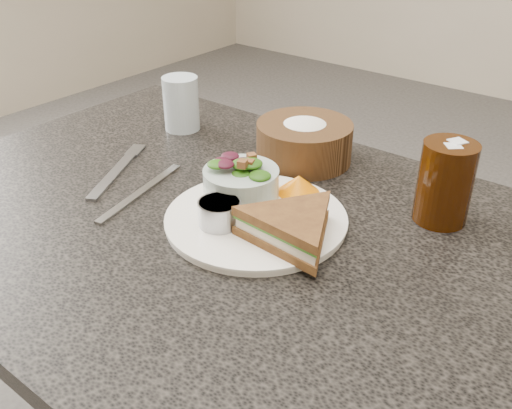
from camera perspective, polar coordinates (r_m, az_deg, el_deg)
The scene contains 11 objects.
dining_table at distance 1.07m, azimuth -3.37°, elevation -18.50°, with size 1.00×0.70×0.75m, color black.
dinner_plate at distance 0.80m, azimuth 0.00°, elevation -1.52°, with size 0.25×0.25×0.01m, color white.
sandwich at distance 0.73m, azimuth 3.66°, elevation -2.33°, with size 0.16×0.16×0.04m, color brown, non-canonical shape.
salad_bowl at distance 0.83m, azimuth -1.51°, elevation 2.59°, with size 0.11×0.11×0.06m, color #A1B3AA, non-canonical shape.
dressing_ramekin at distance 0.77m, azimuth -3.65°, elevation -0.86°, with size 0.06×0.06×0.04m, color #929499.
orange_wedge at distance 0.85m, azimuth 4.29°, elevation 2.03°, with size 0.07×0.07×0.03m, color orange.
fork at distance 0.96m, azimuth -13.95°, elevation 3.05°, with size 0.02×0.18×0.00m, color #A6ABB5.
knife at distance 0.89m, azimuth -11.45°, elevation 1.22°, with size 0.01×0.20×0.00m, color #A9A9A9.
bread_basket at distance 0.97m, azimuth 4.86°, elevation 6.90°, with size 0.16×0.16×0.09m, color brown, non-canonical shape.
cola_glass at distance 0.82m, azimuth 18.44°, elevation 2.45°, with size 0.07×0.07×0.13m, color black, non-canonical shape.
water_glass at distance 1.10m, azimuth -7.50°, elevation 9.98°, with size 0.07×0.07×0.10m, color silver.
Camera 1 is at (0.48, -0.52, 1.18)m, focal length 40.00 mm.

